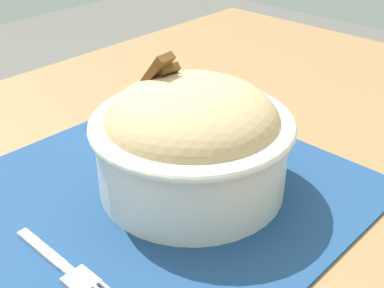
% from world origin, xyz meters
% --- Properties ---
extents(table, '(1.18, 0.80, 0.73)m').
position_xyz_m(table, '(0.00, 0.00, 0.66)').
color(table, olive).
rests_on(table, ground_plane).
extents(placemat, '(0.41, 0.37, 0.00)m').
position_xyz_m(placemat, '(0.02, -0.01, 0.74)').
color(placemat, navy).
rests_on(placemat, table).
extents(bowl, '(0.24, 0.24, 0.14)m').
position_xyz_m(bowl, '(-0.02, 0.01, 0.80)').
color(bowl, silver).
rests_on(bowl, placemat).
extents(fork, '(0.02, 0.13, 0.00)m').
position_xyz_m(fork, '(0.14, 0.01, 0.74)').
color(fork, silver).
rests_on(fork, placemat).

